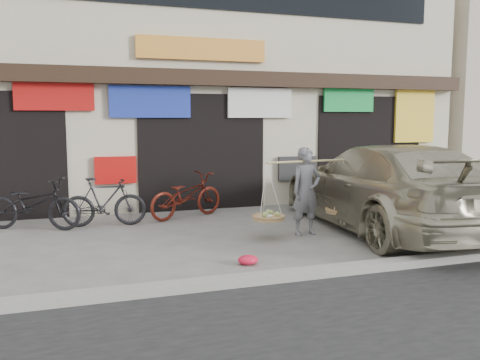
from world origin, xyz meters
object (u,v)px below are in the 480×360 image
object	(u,v)px
bike_0	(33,204)
bike_2	(186,195)
suv	(385,187)
bike_1	(104,202)
street_vendor	(306,195)

from	to	relation	value
bike_0	bike_2	world-z (taller)	bike_0
bike_0	suv	bearing A→B (deg)	-84.38
bike_1	bike_0	bearing A→B (deg)	91.64
bike_0	bike_2	bearing A→B (deg)	-62.00
street_vendor	bike_1	size ratio (longest dim) A/B	1.30
bike_0	suv	world-z (taller)	suv
bike_1	suv	size ratio (longest dim) A/B	0.28
bike_1	bike_2	xyz separation A→B (m)	(1.73, 0.34, -0.00)
street_vendor	bike_0	xyz separation A→B (m)	(-4.81, 2.04, -0.24)
bike_2	bike_1	bearing A→B (deg)	76.40
bike_0	bike_1	distance (m)	1.34
bike_1	bike_2	world-z (taller)	bike_1
bike_1	suv	bearing A→B (deg)	-104.85
street_vendor	bike_2	size ratio (longest dim) A/B	1.14
bike_0	bike_1	size ratio (longest dim) A/B	1.17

